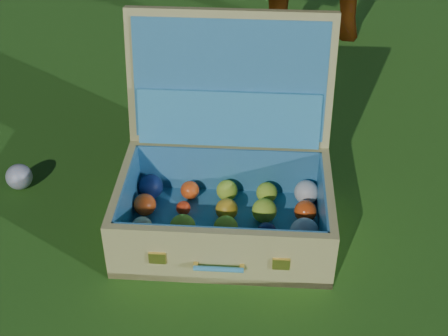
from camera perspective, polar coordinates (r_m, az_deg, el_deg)
ground at (r=1.69m, az=-0.37°, el=-2.54°), size 60.00×60.00×0.00m
stray_ball at (r=1.79m, az=-18.23°, el=-0.77°), size 0.07×0.07×0.07m
suitcase at (r=1.54m, az=0.22°, el=-0.49°), size 0.55×0.48×0.49m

